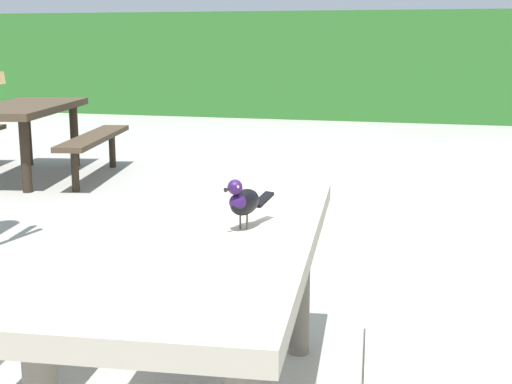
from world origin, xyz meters
The scene contains 4 objects.
hedge_wall centered at (0.00, 10.75, 0.92)m, with size 28.00×1.78×1.84m, color #2D6B28.
picnic_table_foreground centered at (-0.33, -0.10, 0.56)m, with size 1.84×1.87×0.74m.
bird_grackle centered at (-0.20, -0.03, 0.84)m, with size 0.12×0.28×0.18m.
picnic_table_mid_left centered at (-3.63, 4.00, 0.56)m, with size 1.97×2.00×0.74m.
Camera 1 is at (0.46, -2.33, 1.39)m, focal length 50.39 mm.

